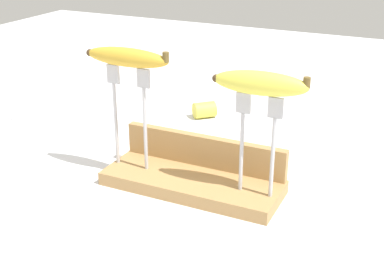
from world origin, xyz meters
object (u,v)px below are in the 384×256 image
fork_stand_left (130,109)px  banana_chunk_near (205,110)px  fork_stand_right (258,136)px  banana_raised_left (127,57)px  fork_fallen_near (33,120)px  banana_raised_right (260,83)px

fork_stand_left → banana_chunk_near: fork_stand_left is taller
fork_stand_left → fork_stand_right: 0.26m
fork_stand_right → fork_stand_left: bearing=180.0°
banana_raised_left → banana_chunk_near: banana_raised_left is taller
banana_chunk_near → fork_fallen_near: bearing=-151.0°
fork_fallen_near → fork_stand_left: bearing=-21.6°
fork_stand_right → banana_chunk_near: size_ratio=2.70×
fork_fallen_near → fork_stand_right: bearing=-13.4°
fork_stand_left → banana_chunk_near: bearing=91.0°
banana_raised_left → banana_raised_right: bearing=-0.0°
banana_raised_right → fork_fallen_near: banana_raised_right is taller
fork_fallen_near → banana_chunk_near: banana_chunk_near is taller
fork_stand_right → banana_raised_right: banana_raised_right is taller
banana_raised_right → fork_fallen_near: size_ratio=0.88×
fork_stand_right → banana_raised_right: bearing=-175.7°
banana_raised_right → banana_chunk_near: banana_raised_right is taller
fork_fallen_near → banana_chunk_near: size_ratio=2.76×
banana_raised_left → fork_fallen_near: 0.48m
banana_raised_left → fork_stand_right: bearing=0.0°
fork_stand_right → banana_chunk_near: (-0.26, 0.37, -0.12)m
fork_stand_left → banana_raised_right: (0.26, -0.00, 0.09)m
fork_stand_left → banana_chunk_near: size_ratio=2.96×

